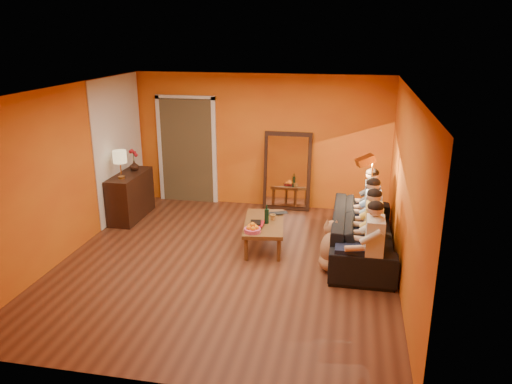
% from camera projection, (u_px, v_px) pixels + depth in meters
% --- Properties ---
extents(room_shell, '(5.00, 5.50, 2.60)m').
position_uv_depth(room_shell, '(232.00, 174.00, 7.50)').
color(room_shell, brown).
rests_on(room_shell, ground).
extents(white_accent, '(0.02, 1.90, 2.58)m').
position_uv_depth(white_accent, '(119.00, 147.00, 9.25)').
color(white_accent, white).
rests_on(white_accent, wall_left).
extents(doorway_recess, '(1.06, 0.30, 2.10)m').
position_uv_depth(doorway_recess, '(189.00, 150.00, 10.15)').
color(doorway_recess, '#3F2D19').
rests_on(doorway_recess, floor).
extents(door_jamb_left, '(0.08, 0.06, 2.20)m').
position_uv_depth(door_jamb_left, '(160.00, 150.00, 10.14)').
color(door_jamb_left, white).
rests_on(door_jamb_left, wall_back).
extents(door_jamb_right, '(0.08, 0.06, 2.20)m').
position_uv_depth(door_jamb_right, '(214.00, 152.00, 9.94)').
color(door_jamb_right, white).
rests_on(door_jamb_right, wall_back).
extents(door_header, '(1.22, 0.06, 0.08)m').
position_uv_depth(door_header, '(185.00, 97.00, 9.71)').
color(door_header, white).
rests_on(door_header, wall_back).
extents(mirror_frame, '(0.92, 0.27, 1.51)m').
position_uv_depth(mirror_frame, '(287.00, 171.00, 9.68)').
color(mirror_frame, black).
rests_on(mirror_frame, floor).
extents(mirror_glass, '(0.78, 0.21, 1.35)m').
position_uv_depth(mirror_glass, '(287.00, 172.00, 9.64)').
color(mirror_glass, white).
rests_on(mirror_glass, mirror_frame).
extents(sideboard, '(0.44, 1.18, 0.85)m').
position_uv_depth(sideboard, '(131.00, 196.00, 9.29)').
color(sideboard, black).
rests_on(sideboard, floor).
extents(table_lamp, '(0.24, 0.24, 0.51)m').
position_uv_depth(table_lamp, '(120.00, 165.00, 8.80)').
color(table_lamp, beige).
rests_on(table_lamp, sideboard).
extents(sofa, '(2.40, 0.94, 0.70)m').
position_uv_depth(sofa, '(363.00, 233.00, 7.78)').
color(sofa, black).
rests_on(sofa, floor).
extents(coffee_table, '(0.78, 1.29, 0.42)m').
position_uv_depth(coffee_table, '(264.00, 234.00, 8.11)').
color(coffee_table, brown).
rests_on(coffee_table, floor).
extents(floor_lamp, '(0.37, 0.33, 1.44)m').
position_uv_depth(floor_lamp, '(370.00, 200.00, 8.15)').
color(floor_lamp, '#C28339').
rests_on(floor_lamp, floor).
extents(dog, '(0.52, 0.69, 0.72)m').
position_uv_depth(dog, '(333.00, 246.00, 7.30)').
color(dog, '#9C6546').
rests_on(dog, floor).
extents(person_far_left, '(0.70, 0.44, 1.22)m').
position_uv_depth(person_far_left, '(374.00, 244.00, 6.75)').
color(person_far_left, beige).
rests_on(person_far_left, sofa).
extents(person_mid_left, '(0.70, 0.44, 1.22)m').
position_uv_depth(person_mid_left, '(373.00, 229.00, 7.26)').
color(person_mid_left, '#EFC24F').
rests_on(person_mid_left, sofa).
extents(person_mid_right, '(0.70, 0.44, 1.22)m').
position_uv_depth(person_mid_right, '(372.00, 216.00, 7.77)').
color(person_mid_right, '#9CC2F1').
rests_on(person_mid_right, sofa).
extents(person_far_right, '(0.70, 0.44, 1.22)m').
position_uv_depth(person_far_right, '(371.00, 204.00, 8.29)').
color(person_far_right, '#303035').
rests_on(person_far_right, sofa).
extents(fruit_bowl, '(0.26, 0.26, 0.16)m').
position_uv_depth(fruit_bowl, '(252.00, 227.00, 7.62)').
color(fruit_bowl, '#D64B71').
rests_on(fruit_bowl, coffee_table).
extents(wine_bottle, '(0.07, 0.07, 0.31)m').
position_uv_depth(wine_bottle, '(267.00, 214.00, 7.94)').
color(wine_bottle, black).
rests_on(wine_bottle, coffee_table).
extents(tumbler, '(0.13, 0.13, 0.09)m').
position_uv_depth(tumbler, '(273.00, 217.00, 8.12)').
color(tumbler, '#B27F3F').
rests_on(tumbler, coffee_table).
extents(laptop, '(0.39, 0.32, 0.03)m').
position_uv_depth(laptop, '(278.00, 214.00, 8.33)').
color(laptop, black).
rests_on(laptop, coffee_table).
extents(book_lower, '(0.20, 0.27, 0.03)m').
position_uv_depth(book_lower, '(251.00, 225.00, 7.89)').
color(book_lower, black).
rests_on(book_lower, coffee_table).
extents(book_mid, '(0.20, 0.27, 0.02)m').
position_uv_depth(book_mid, '(251.00, 223.00, 7.89)').
color(book_mid, '#B0141F').
rests_on(book_mid, book_lower).
extents(book_upper, '(0.20, 0.24, 0.02)m').
position_uv_depth(book_upper, '(251.00, 223.00, 7.86)').
color(book_upper, black).
rests_on(book_upper, book_mid).
extents(vase, '(0.17, 0.17, 0.18)m').
position_uv_depth(vase, '(134.00, 166.00, 9.36)').
color(vase, black).
rests_on(vase, sideboard).
extents(flowers, '(0.17, 0.17, 0.42)m').
position_uv_depth(flowers, '(133.00, 153.00, 9.29)').
color(flowers, '#B0141F').
rests_on(flowers, vase).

